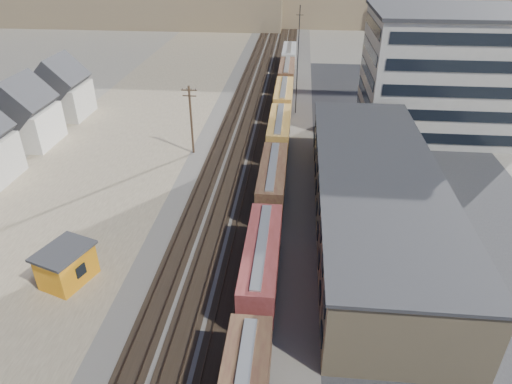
# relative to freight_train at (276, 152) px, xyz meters

# --- Properties ---
(ballast_bed) EXTENTS (18.00, 200.00, 0.06)m
(ballast_bed) POSITION_rel_freight_train_xyz_m (-3.80, 12.58, -2.76)
(ballast_bed) COLOR #4C4742
(ballast_bed) RESTS_ON ground
(dirt_yard) EXTENTS (24.00, 180.00, 0.03)m
(dirt_yard) POSITION_rel_freight_train_xyz_m (-23.80, 2.58, -2.78)
(dirt_yard) COLOR #70604D
(dirt_yard) RESTS_ON ground
(asphalt_lot) EXTENTS (26.00, 120.00, 0.04)m
(asphalt_lot) POSITION_rel_freight_train_xyz_m (18.20, -2.42, -2.77)
(asphalt_lot) COLOR #232326
(asphalt_lot) RESTS_ON ground
(rail_tracks) EXTENTS (11.40, 200.00, 0.24)m
(rail_tracks) POSITION_rel_freight_train_xyz_m (-4.35, 12.58, -2.68)
(rail_tracks) COLOR black
(rail_tracks) RESTS_ON ground
(freight_train) EXTENTS (3.00, 119.74, 4.46)m
(freight_train) POSITION_rel_freight_train_xyz_m (0.00, 0.00, 0.00)
(freight_train) COLOR black
(freight_train) RESTS_ON ground
(warehouse) EXTENTS (12.40, 40.40, 7.25)m
(warehouse) POSITION_rel_freight_train_xyz_m (11.18, -12.42, 0.86)
(warehouse) COLOR tan
(warehouse) RESTS_ON ground
(office_tower) EXTENTS (22.60, 18.60, 18.45)m
(office_tower) POSITION_rel_freight_train_xyz_m (24.15, 17.54, 6.47)
(office_tower) COLOR #9E998E
(office_tower) RESTS_ON ground
(utility_pole_north) EXTENTS (2.20, 0.32, 10.00)m
(utility_pole_north) POSITION_rel_freight_train_xyz_m (-12.30, 4.58, 2.50)
(utility_pole_north) COLOR #382619
(utility_pole_north) RESTS_ON ground
(radio_mast) EXTENTS (1.20, 0.16, 18.00)m
(radio_mast) POSITION_rel_freight_train_xyz_m (2.20, 22.58, 6.33)
(radio_mast) COLOR black
(radio_mast) RESTS_ON ground
(maintenance_shed) EXTENTS (5.17, 5.85, 3.58)m
(maintenance_shed) POSITION_rel_freight_train_xyz_m (-17.81, -24.05, -0.96)
(maintenance_shed) COLOR orange
(maintenance_shed) RESTS_ON ground
(parked_car_blue) EXTENTS (4.32, 5.75, 1.45)m
(parked_car_blue) POSITION_rel_freight_train_xyz_m (18.11, 13.22, -2.07)
(parked_car_blue) COLOR navy
(parked_car_blue) RESTS_ON ground
(parked_car_far) EXTENTS (3.24, 5.34, 1.70)m
(parked_car_far) POSITION_rel_freight_train_xyz_m (23.09, 15.03, -1.94)
(parked_car_far) COLOR silver
(parked_car_far) RESTS_ON ground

